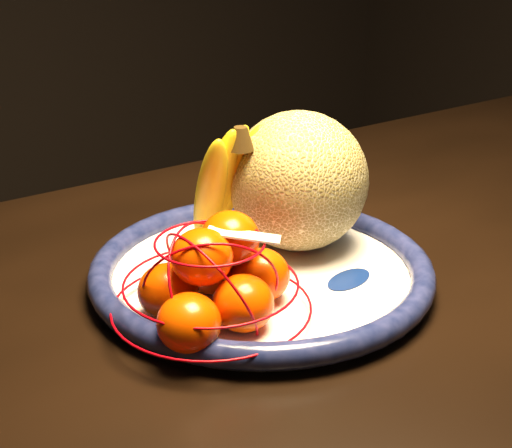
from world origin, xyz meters
TOP-DOWN VIEW (x-y plane):
  - dining_table at (-0.06, 0.11)m, footprint 1.53×0.98m
  - fruit_bowl at (-0.26, 0.15)m, footprint 0.39×0.39m
  - cantaloupe at (-0.18, 0.18)m, footprint 0.16×0.16m
  - banana_bunch at (-0.26, 0.23)m, footprint 0.11×0.11m
  - mandarin_bag at (-0.35, 0.11)m, footprint 0.23×0.23m
  - price_tag at (-0.33, 0.09)m, footprint 0.07×0.07m

SIDE VIEW (x-z plane):
  - dining_table at x=-0.06m, z-range 0.29..1.04m
  - fruit_bowl at x=-0.26m, z-range 0.74..0.77m
  - mandarin_bag at x=-0.35m, z-range 0.73..0.86m
  - cantaloupe at x=-0.18m, z-range 0.76..0.92m
  - banana_bunch at x=-0.26m, z-range 0.76..0.93m
  - price_tag at x=-0.33m, z-range 0.84..0.85m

